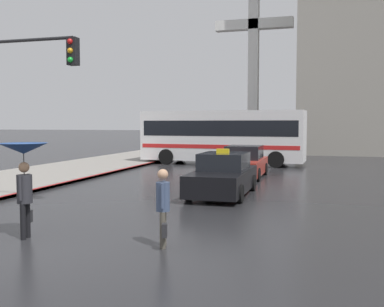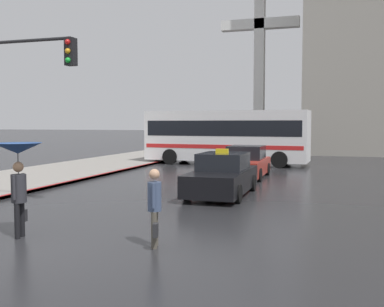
{
  "view_description": "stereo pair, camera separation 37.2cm",
  "coord_description": "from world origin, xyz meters",
  "px_view_note": "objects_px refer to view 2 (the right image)",
  "views": [
    {
      "loc": [
        5.4,
        -7.34,
        2.56
      ],
      "look_at": [
        0.61,
        9.18,
        1.4
      ],
      "focal_mm": 42.0,
      "sensor_mm": 36.0,
      "label": 1
    },
    {
      "loc": [
        5.75,
        -7.24,
        2.56
      ],
      "look_at": [
        0.61,
        9.18,
        1.4
      ],
      "focal_mm": 42.0,
      "sensor_mm": 36.0,
      "label": 2
    }
  ],
  "objects_px": {
    "taxi": "(222,176)",
    "traffic_light": "(14,85)",
    "pedestrian_man": "(155,203)",
    "sedan_red": "(246,163)",
    "monument_cross": "(260,52)",
    "pedestrian_with_umbrella": "(18,162)",
    "city_bus": "(226,135)"
  },
  "relations": [
    {
      "from": "taxi",
      "to": "traffic_light",
      "type": "xyz_separation_m",
      "value": [
        -5.62,
        -3.9,
        3.05
      ]
    },
    {
      "from": "pedestrian_man",
      "to": "traffic_light",
      "type": "relative_size",
      "value": 0.3
    },
    {
      "from": "sedan_red",
      "to": "monument_cross",
      "type": "xyz_separation_m",
      "value": [
        -2.6,
        20.42,
        8.42
      ]
    },
    {
      "from": "pedestrian_with_umbrella",
      "to": "traffic_light",
      "type": "xyz_separation_m",
      "value": [
        -2.69,
        3.26,
        2.04
      ]
    },
    {
      "from": "city_bus",
      "to": "traffic_light",
      "type": "bearing_deg",
      "value": -8.16
    },
    {
      "from": "sedan_red",
      "to": "pedestrian_with_umbrella",
      "type": "height_order",
      "value": "pedestrian_with_umbrella"
    },
    {
      "from": "taxi",
      "to": "monument_cross",
      "type": "distance_m",
      "value": 27.34
    },
    {
      "from": "pedestrian_with_umbrella",
      "to": "monument_cross",
      "type": "xyz_separation_m",
      "value": [
        0.16,
        33.03,
        7.4
      ]
    },
    {
      "from": "pedestrian_man",
      "to": "monument_cross",
      "type": "xyz_separation_m",
      "value": [
        -3.02,
        32.86,
        8.18
      ]
    },
    {
      "from": "taxi",
      "to": "sedan_red",
      "type": "distance_m",
      "value": 5.44
    },
    {
      "from": "pedestrian_man",
      "to": "taxi",
      "type": "bearing_deg",
      "value": 167.21
    },
    {
      "from": "taxi",
      "to": "sedan_red",
      "type": "xyz_separation_m",
      "value": [
        -0.18,
        5.44,
        -0.01
      ]
    },
    {
      "from": "monument_cross",
      "to": "pedestrian_with_umbrella",
      "type": "bearing_deg",
      "value": -90.28
    },
    {
      "from": "sedan_red",
      "to": "pedestrian_with_umbrella",
      "type": "xyz_separation_m",
      "value": [
        -2.76,
        -12.6,
        1.02
      ]
    },
    {
      "from": "sedan_red",
      "to": "city_bus",
      "type": "distance_m",
      "value": 6.9
    },
    {
      "from": "city_bus",
      "to": "pedestrian_man",
      "type": "relative_size",
      "value": 6.24
    },
    {
      "from": "traffic_light",
      "to": "monument_cross",
      "type": "height_order",
      "value": "monument_cross"
    },
    {
      "from": "city_bus",
      "to": "pedestrian_man",
      "type": "height_order",
      "value": "city_bus"
    },
    {
      "from": "pedestrian_with_umbrella",
      "to": "monument_cross",
      "type": "height_order",
      "value": "monument_cross"
    },
    {
      "from": "pedestrian_with_umbrella",
      "to": "traffic_light",
      "type": "height_order",
      "value": "traffic_light"
    },
    {
      "from": "city_bus",
      "to": "traffic_light",
      "type": "height_order",
      "value": "traffic_light"
    },
    {
      "from": "traffic_light",
      "to": "pedestrian_man",
      "type": "bearing_deg",
      "value": -27.78
    },
    {
      "from": "traffic_light",
      "to": "monument_cross",
      "type": "relative_size",
      "value": 0.33
    },
    {
      "from": "sedan_red",
      "to": "monument_cross",
      "type": "distance_m",
      "value": 22.24
    },
    {
      "from": "pedestrian_with_umbrella",
      "to": "monument_cross",
      "type": "bearing_deg",
      "value": -11.07
    },
    {
      "from": "city_bus",
      "to": "pedestrian_with_umbrella",
      "type": "relative_size",
      "value": 4.78
    },
    {
      "from": "city_bus",
      "to": "traffic_light",
      "type": "relative_size",
      "value": 1.9
    },
    {
      "from": "city_bus",
      "to": "monument_cross",
      "type": "bearing_deg",
      "value": -176.61
    },
    {
      "from": "city_bus",
      "to": "pedestrian_with_umbrella",
      "type": "distance_m",
      "value": 18.96
    },
    {
      "from": "monument_cross",
      "to": "traffic_light",
      "type": "bearing_deg",
      "value": -95.47
    },
    {
      "from": "sedan_red",
      "to": "traffic_light",
      "type": "distance_m",
      "value": 11.23
    },
    {
      "from": "city_bus",
      "to": "pedestrian_man",
      "type": "bearing_deg",
      "value": 11.37
    }
  ]
}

